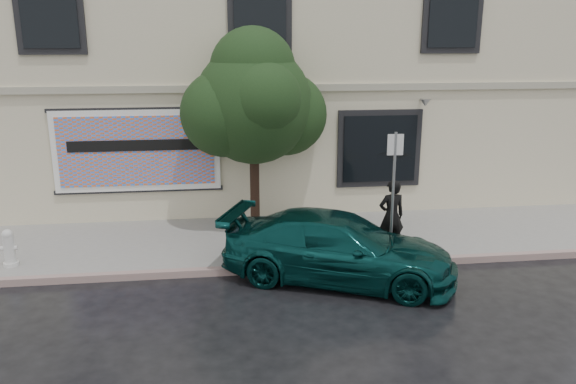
{
  "coord_description": "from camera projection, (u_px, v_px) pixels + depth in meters",
  "views": [
    {
      "loc": [
        -1.14,
        -9.57,
        4.8
      ],
      "look_at": [
        0.36,
        2.2,
        1.57
      ],
      "focal_mm": 35.0,
      "sensor_mm": 36.0,
      "label": 1
    }
  ],
  "objects": [
    {
      "name": "ground",
      "position": [
        284.0,
        303.0,
        10.56
      ],
      "size": [
        90.0,
        90.0,
        0.0
      ],
      "primitive_type": "plane",
      "color": "black",
      "rests_on": "ground"
    },
    {
      "name": "sidewalk",
      "position": [
        268.0,
        240.0,
        13.65
      ],
      "size": [
        20.0,
        3.5,
        0.15
      ],
      "primitive_type": "cube",
      "color": "gray",
      "rests_on": "ground"
    },
    {
      "name": "curb",
      "position": [
        276.0,
        269.0,
        11.98
      ],
      "size": [
        20.0,
        0.18,
        0.16
      ],
      "primitive_type": "cube",
      "color": "gray",
      "rests_on": "ground"
    },
    {
      "name": "building",
      "position": [
        251.0,
        81.0,
        18.25
      ],
      "size": [
        20.0,
        8.12,
        7.0
      ],
      "color": "beige",
      "rests_on": "ground"
    },
    {
      "name": "billboard",
      "position": [
        137.0,
        151.0,
        14.34
      ],
      "size": [
        4.3,
        0.16,
        2.2
      ],
      "color": "white",
      "rests_on": "ground"
    },
    {
      "name": "car",
      "position": [
        339.0,
        248.0,
        11.46
      ],
      "size": [
        5.17,
        3.74,
        1.38
      ],
      "primitive_type": "imported",
      "rotation": [
        0.0,
        0.0,
        1.18
      ],
      "color": "#083432",
      "rests_on": "ground"
    },
    {
      "name": "pedestrian",
      "position": [
        391.0,
        216.0,
        12.55
      ],
      "size": [
        0.65,
        0.47,
        1.67
      ],
      "primitive_type": "imported",
      "rotation": [
        0.0,
        0.0,
        3.27
      ],
      "color": "black",
      "rests_on": "sidewalk"
    },
    {
      "name": "umbrella",
      "position": [
        394.0,
        165.0,
        12.24
      ],
      "size": [
        1.18,
        1.18,
        0.66
      ],
      "primitive_type": "imported",
      "rotation": [
        0.0,
        0.0,
        -0.44
      ],
      "color": "black",
      "rests_on": "pedestrian"
    },
    {
      "name": "street_tree",
      "position": [
        253.0,
        105.0,
        13.7
      ],
      "size": [
        2.9,
        2.9,
        4.56
      ],
      "color": "#311F16",
      "rests_on": "sidewalk"
    },
    {
      "name": "fire_hydrant",
      "position": [
        9.0,
        248.0,
        11.85
      ],
      "size": [
        0.33,
        0.31,
        0.81
      ],
      "rotation": [
        0.0,
        0.0,
        -0.06
      ],
      "color": "silver",
      "rests_on": "sidewalk"
    },
    {
      "name": "sign_pole",
      "position": [
        393.0,
        184.0,
        12.03
      ],
      "size": [
        0.34,
        0.06,
        2.78
      ],
      "rotation": [
        0.0,
        0.0,
        -0.05
      ],
      "color": "gray",
      "rests_on": "sidewalk"
    }
  ]
}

